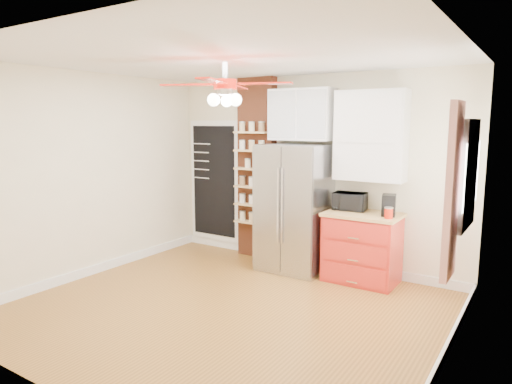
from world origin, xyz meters
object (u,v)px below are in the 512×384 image
Objects in this scene: pantry_jar_oats at (248,164)px; toaster_oven at (350,201)px; ceiling_fan at (225,85)px; coffee_maker at (389,205)px; fridge at (294,208)px; canister_left at (389,213)px; red_cabinet at (362,247)px.

toaster_oven is at bearing 0.09° from pantry_jar_oats.
pantry_jar_oats reaches higher than toaster_oven.
ceiling_fan is 5.26× the size of coffee_maker.
toaster_oven is 1.58× the size of coffee_maker.
ceiling_fan is at bearing -118.90° from toaster_oven.
fridge is 0.77m from toaster_oven.
pantry_jar_oats is (-0.87, 0.15, 0.56)m from fridge.
canister_left is 0.97× the size of pantry_jar_oats.
fridge is at bearing -177.05° from red_cabinet.
pantry_jar_oats reaches higher than canister_left.
fridge reaches higher than coffee_maker.
ceiling_fan reaches higher than coffee_maker.
pantry_jar_oats is at bearing 170.46° from fridge.
pantry_jar_oats is (-1.61, -0.00, 0.42)m from toaster_oven.
fridge is at bearing 169.44° from coffee_maker.
red_cabinet is 0.61m from toaster_oven.
coffee_maker is (0.54, -0.09, 0.02)m from toaster_oven.
ceiling_fan is at bearing -130.33° from canister_left.
ceiling_fan is at bearing -139.44° from coffee_maker.
coffee_maker is at bearing 1.67° from red_cabinet.
ceiling_fan is 2.47m from canister_left.
red_cabinet is 2.75m from ceiling_fan.
coffee_maker is (1.24, 1.69, -1.39)m from ceiling_fan.
canister_left is at bearing -6.62° from pantry_jar_oats.
canister_left is at bearing -23.42° from red_cabinet.
canister_left is at bearing -31.05° from toaster_oven.
canister_left reaches higher than red_cabinet.
canister_left is (1.29, 1.52, -1.46)m from ceiling_fan.
toaster_oven reaches higher than canister_left.
canister_left is (0.59, -0.26, -0.05)m from toaster_oven.
ceiling_fan is 2.37m from toaster_oven.
coffee_maker is at bearing 106.96° from canister_left.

